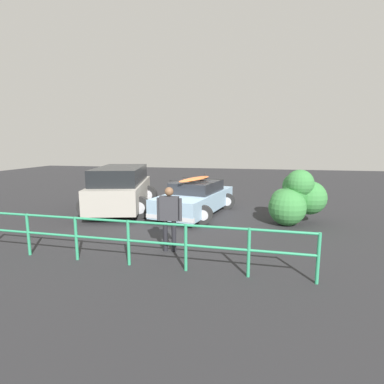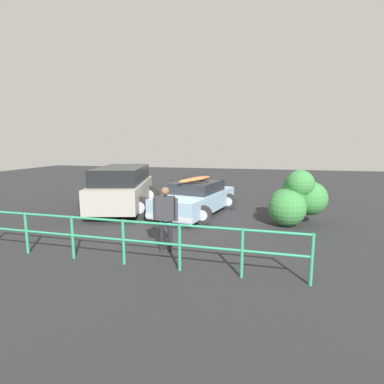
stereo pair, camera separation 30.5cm
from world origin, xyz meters
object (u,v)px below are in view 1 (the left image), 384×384
(person_bystander, at_px, (169,213))
(bush_near_left, at_px, (297,197))
(sedan_car, at_px, (195,198))
(suv_car, at_px, (121,188))

(person_bystander, height_order, bush_near_left, bush_near_left)
(sedan_car, distance_m, suv_car, 3.09)
(bush_near_left, bearing_deg, person_bystander, 45.10)
(person_bystander, relative_size, bush_near_left, 0.84)
(sedan_car, distance_m, bush_near_left, 3.75)
(suv_car, height_order, person_bystander, suv_car)
(sedan_car, bearing_deg, suv_car, 0.91)
(person_bystander, bearing_deg, sedan_car, -87.89)
(suv_car, xyz_separation_m, bush_near_left, (-6.75, 0.64, -0.03))
(sedan_car, relative_size, bush_near_left, 2.31)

